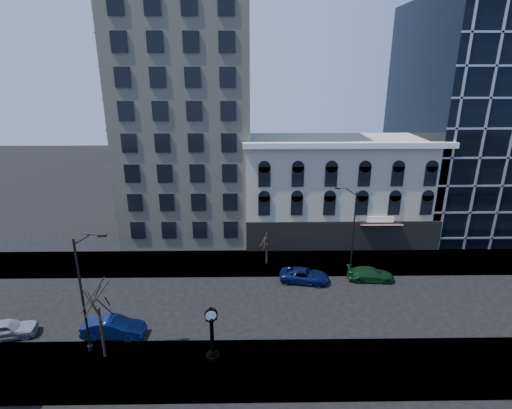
{
  "coord_description": "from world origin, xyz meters",
  "views": [
    {
      "loc": [
        1.47,
        -30.56,
        19.6
      ],
      "look_at": [
        2.0,
        4.0,
        8.0
      ],
      "focal_mm": 28.0,
      "sensor_mm": 36.0,
      "label": 1
    }
  ],
  "objects_px": {
    "street_lamp_near": "(87,263)",
    "car_near_b": "(114,328)",
    "street_clock": "(212,335)",
    "car_near_a": "(6,329)"
  },
  "relations": [
    {
      "from": "street_lamp_near",
      "to": "car_near_a",
      "type": "relative_size",
      "value": 2.17
    },
    {
      "from": "street_clock",
      "to": "car_near_b",
      "type": "xyz_separation_m",
      "value": [
        -7.87,
        2.71,
        -1.23
      ]
    },
    {
      "from": "street_clock",
      "to": "street_lamp_near",
      "type": "relative_size",
      "value": 0.44
    },
    {
      "from": "street_clock",
      "to": "street_lamp_near",
      "type": "bearing_deg",
      "value": 159.61
    },
    {
      "from": "street_clock",
      "to": "car_near_b",
      "type": "distance_m",
      "value": 8.42
    },
    {
      "from": "street_clock",
      "to": "car_near_b",
      "type": "height_order",
      "value": "street_clock"
    },
    {
      "from": "car_near_a",
      "to": "car_near_b",
      "type": "xyz_separation_m",
      "value": [
        8.23,
        0.02,
        0.04
      ]
    },
    {
      "from": "street_lamp_near",
      "to": "car_near_b",
      "type": "height_order",
      "value": "street_lamp_near"
    },
    {
      "from": "street_clock",
      "to": "car_near_b",
      "type": "relative_size",
      "value": 0.88
    },
    {
      "from": "street_clock",
      "to": "car_near_a",
      "type": "relative_size",
      "value": 0.96
    }
  ]
}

